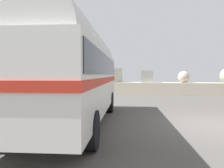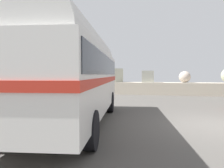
% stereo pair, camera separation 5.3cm
% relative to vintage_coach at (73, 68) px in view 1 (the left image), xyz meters
% --- Properties ---
extents(ground, '(32.00, 26.00, 0.02)m').
position_rel_vintage_coach_xyz_m(ground, '(5.10, 0.82, -2.04)').
color(ground, '#4D4945').
extents(breakwater, '(31.36, 2.12, 2.38)m').
position_rel_vintage_coach_xyz_m(breakwater, '(4.93, 12.61, -1.36)').
color(breakwater, '#B3A895').
rests_on(breakwater, ground).
extents(vintage_coach, '(3.57, 8.83, 3.70)m').
position_rel_vintage_coach_xyz_m(vintage_coach, '(0.00, 0.00, 0.00)').
color(vintage_coach, black).
rests_on(vintage_coach, ground).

